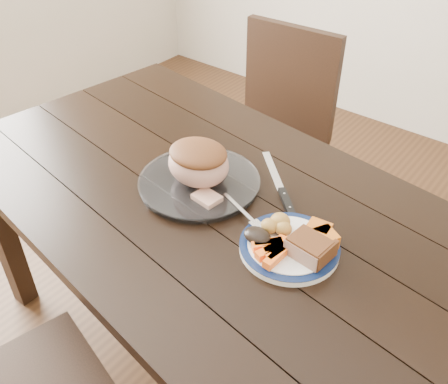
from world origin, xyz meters
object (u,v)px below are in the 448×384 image
Objects in this scene: pork_slice at (309,248)px; roast_joint at (199,164)px; dining_table at (207,217)px; dinner_plate at (289,247)px; carving_knife at (283,194)px; fork at (246,215)px; serving_platter at (199,183)px; chair_far at (274,128)px.

pork_slice is 0.53× the size of roast_joint.
roast_joint reaches higher than dining_table.
dining_table is 0.33m from dinner_plate.
fork is at bearing -54.23° from carving_knife.
fork reaches higher than serving_platter.
pork_slice is 0.54× the size of fork.
dinner_plate is at bearing -10.12° from roast_joint.
dining_table is 7.00× the size of dinner_plate.
serving_platter is 0.24m from carving_knife.
chair_far is 5.22× the size of roast_joint.
serving_platter is 1.93× the size of fork.
chair_far is at bearing 106.70° from roast_joint.
carving_knife is (0.02, 0.15, -0.01)m from fork.
roast_joint reaches higher than pork_slice.
dining_table is 9.81× the size of fork.
carving_knife is at bearing 102.15° from fork.
dining_table is 1.83× the size of chair_far.
carving_knife is (0.43, -0.62, 0.23)m from chair_far.
serving_platter is 0.20m from fork.
pork_slice reaches higher than carving_knife.
chair_far is at bearing 137.30° from fork.
carving_knife is (-0.18, 0.17, -0.04)m from pork_slice.
roast_joint is at bearing 169.88° from dinner_plate.
serving_platter is at bearing -110.18° from carving_knife.
dining_table is at bearing -17.15° from serving_platter.
fork is at bearing 171.94° from dinner_plate.
serving_platter is at bearing 90.00° from roast_joint.
dining_table is 0.17m from roast_joint.
serving_platter is at bearing 169.88° from dinner_plate.
fork is at bearing -10.45° from dining_table.
carving_knife is (-0.13, 0.17, -0.00)m from dinner_plate.
dining_table is at bearing -103.53° from carving_knife.
pork_slice is at bearing -9.39° from serving_platter.
serving_platter is 1.34× the size of carving_knife.
pork_slice reaches higher than fork.
dinner_plate is (0.56, -0.79, 0.23)m from chair_far.
roast_joint reaches higher than serving_platter.
dinner_plate is 2.59× the size of pork_slice.
roast_joint reaches higher than fork.
fork reaches higher than dinner_plate.
dinner_plate is at bearing -10.32° from carving_knife.
fork is at bearing -11.65° from roast_joint.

